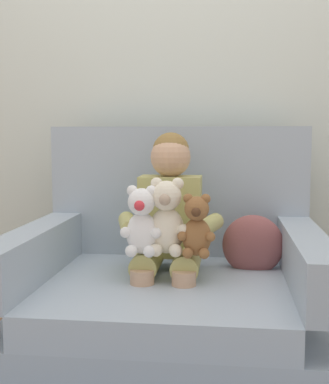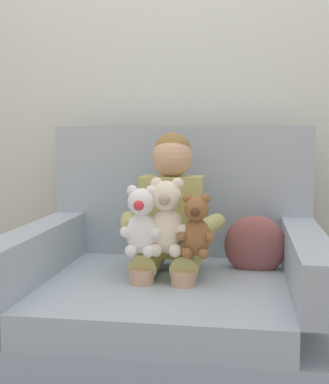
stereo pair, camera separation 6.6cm
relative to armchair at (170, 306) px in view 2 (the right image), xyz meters
The scene contains 7 objects.
back_wall 1.19m from the armchair, 90.00° to the left, with size 6.00×0.10×2.60m, color silver.
armchair is the anchor object (origin of this frame).
seated_child 0.35m from the armchair, 101.26° to the left, with size 0.45×0.39×0.82m.
plush_cream 0.40m from the armchair, 88.76° to the right, with size 0.18×0.14×0.30m.
plush_white 0.40m from the armchair, 125.18° to the right, with size 0.16×0.13×0.27m.
plush_brown 0.40m from the armchair, 48.67° to the right, with size 0.14×0.12×0.24m.
throw_pillow 0.44m from the armchair, 22.68° to the left, with size 0.26×0.12×0.26m, color #8C4C4C.
Camera 2 is at (0.30, -2.01, 1.02)m, focal length 48.63 mm.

